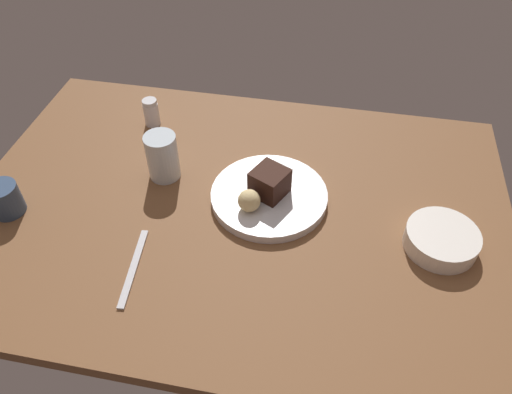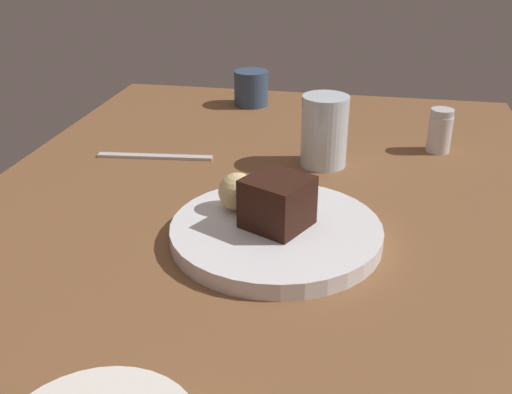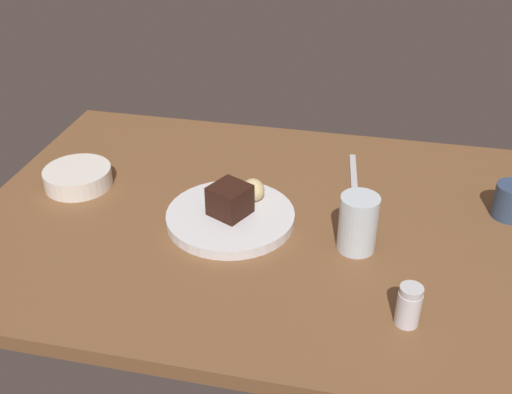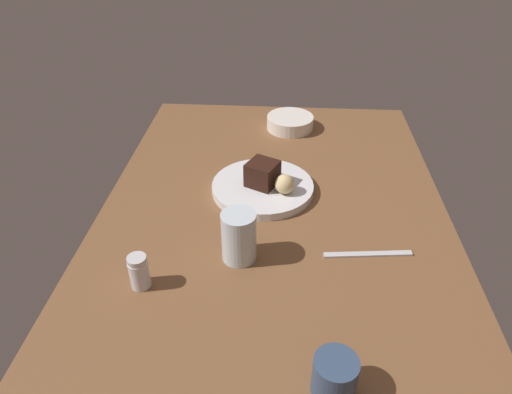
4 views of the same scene
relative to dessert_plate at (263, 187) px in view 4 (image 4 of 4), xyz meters
The scene contains 9 objects.
dining_table 7.91cm from the dessert_plate, 155.15° to the right, with size 120.00×84.00×3.00cm, color brown.
dessert_plate is the anchor object (origin of this frame).
chocolate_cake_slice 4.16cm from the dessert_plate, 81.50° to the left, with size 7.05×6.98×6.21cm, color black.
bread_roll 7.42cm from the dessert_plate, 121.25° to the right, with size 4.88×4.88×4.88cm, color #DBC184.
salt_shaker 41.48cm from the dessert_plate, 147.80° to the left, with size 3.95×3.95×7.36cm.
water_glass 26.12cm from the dessert_plate, behind, with size 7.32×7.32×11.27cm, color silver.
side_bowl 37.23cm from the dessert_plate, 10.33° to the right, with size 14.78×14.78×4.12cm, color white.
coffee_cup 57.19cm from the dessert_plate, 165.59° to the right, with size 7.04×7.04×7.18cm, color #334766.
butter_knife 33.18cm from the dessert_plate, 133.90° to the right, with size 19.00×1.40×0.50cm, color silver.
Camera 4 is at (-91.55, -1.95, 69.58)cm, focal length 32.34 mm.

